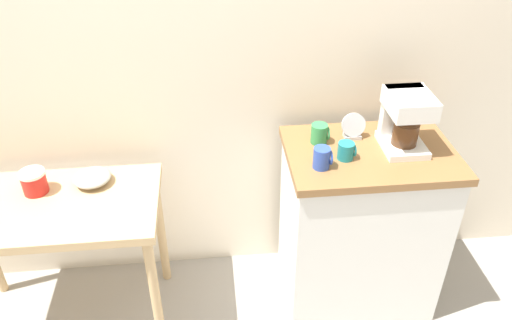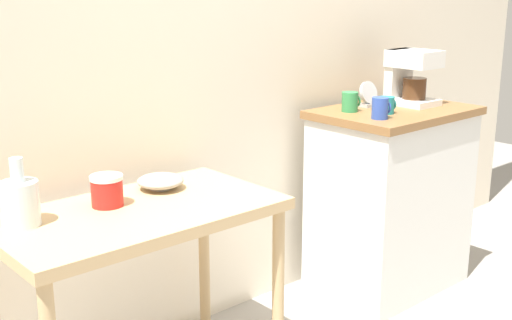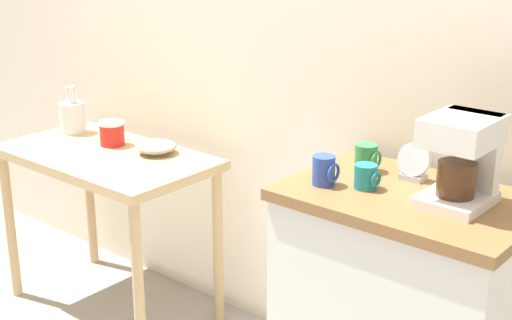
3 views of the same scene
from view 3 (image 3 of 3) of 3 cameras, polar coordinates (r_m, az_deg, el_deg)
wooden_table at (r=3.18m, az=-11.47°, el=-1.10°), size 0.94×0.52×0.72m
bowl_stoneware at (r=3.09m, az=-7.70°, el=1.02°), size 0.17×0.17×0.05m
glass_carafe_vase at (r=3.46m, az=-13.99°, el=3.31°), size 0.12×0.12×0.21m
canister_enamel at (r=3.24m, az=-11.07°, el=2.06°), size 0.11×0.11×0.11m
coffee_maker at (r=2.17m, az=15.70°, el=0.32°), size 0.18×0.22×0.26m
mug_tall_green at (r=2.41m, az=8.55°, el=0.17°), size 0.08×0.07×0.09m
mug_blue at (r=2.27m, az=5.31°, el=-0.81°), size 0.08×0.07×0.09m
mug_dark_teal at (r=2.25m, az=8.52°, el=-1.28°), size 0.08×0.07×0.08m
table_clock at (r=2.35m, az=12.10°, el=-0.26°), size 0.11×0.05×0.12m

